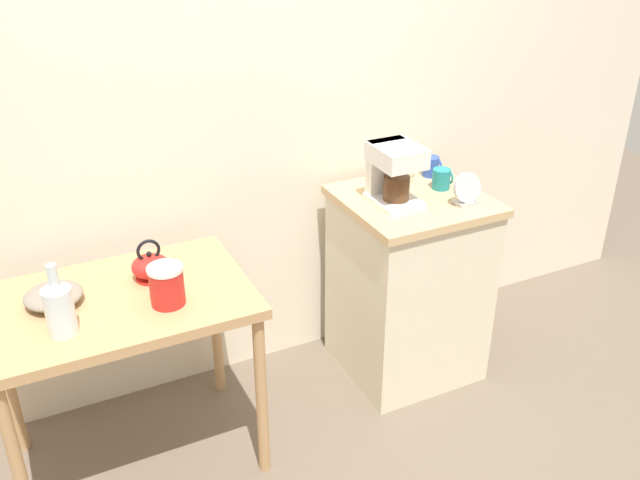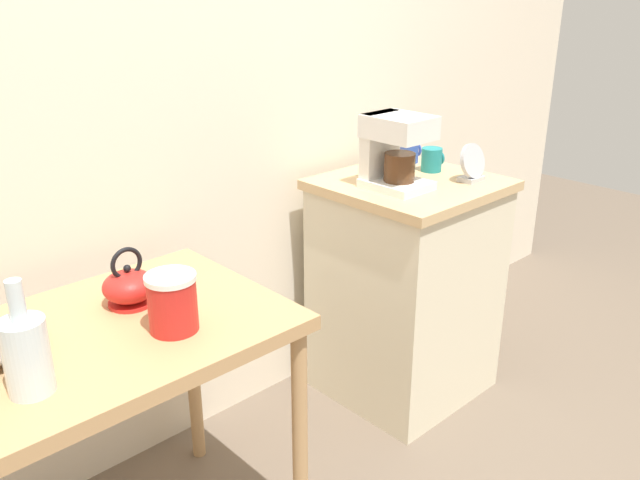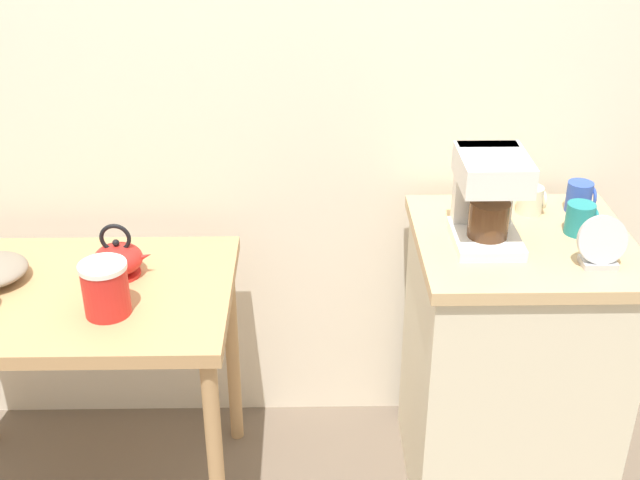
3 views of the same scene
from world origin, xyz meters
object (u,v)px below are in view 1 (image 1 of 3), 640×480
at_px(bowl_stoneware, 53,296).
at_px(teakettle, 151,266).
at_px(mug_blue, 431,166).
at_px(table_clock, 467,191).
at_px(coffee_maker, 393,171).
at_px(mug_small_cream, 404,173).
at_px(mug_dark_teal, 442,179).
at_px(glass_carafe_vase, 60,309).
at_px(canister_enamel, 167,285).

xyz_separation_m(bowl_stoneware, teakettle, (0.35, 0.03, 0.02)).
relative_size(mug_blue, table_clock, 0.65).
relative_size(teakettle, coffee_maker, 0.65).
bearing_deg(mug_small_cream, mug_blue, 2.86).
xyz_separation_m(bowl_stoneware, mug_small_cream, (1.54, 0.18, 0.12)).
distance_m(bowl_stoneware, mug_small_cream, 1.56).
xyz_separation_m(coffee_maker, mug_dark_teal, (0.28, 0.04, -0.10)).
xyz_separation_m(teakettle, coffee_maker, (1.02, -0.02, 0.20)).
bearing_deg(glass_carafe_vase, coffee_maker, 8.45).
distance_m(canister_enamel, coffee_maker, 1.05).
distance_m(teakettle, mug_small_cream, 1.21).
xyz_separation_m(canister_enamel, coffee_maker, (1.01, 0.18, 0.18)).
xyz_separation_m(mug_small_cream, mug_dark_teal, (0.11, -0.14, 0.00)).
xyz_separation_m(bowl_stoneware, table_clock, (1.64, -0.14, 0.14)).
bearing_deg(mug_small_cream, teakettle, -172.57).
xyz_separation_m(glass_carafe_vase, mug_dark_teal, (1.65, 0.24, 0.07)).
xyz_separation_m(mug_dark_teal, mug_blue, (0.04, 0.14, 0.00)).
height_order(teakettle, coffee_maker, coffee_maker).
height_order(glass_carafe_vase, mug_dark_teal, glass_carafe_vase).
xyz_separation_m(teakettle, glass_carafe_vase, (-0.35, -0.22, 0.04)).
relative_size(canister_enamel, coffee_maker, 0.57).
relative_size(glass_carafe_vase, mug_small_cream, 3.11).
bearing_deg(glass_carafe_vase, table_clock, 1.86).
bearing_deg(canister_enamel, mug_dark_teal, 9.54).
bearing_deg(mug_blue, coffee_maker, -150.32).
height_order(glass_carafe_vase, canister_enamel, glass_carafe_vase).
xyz_separation_m(canister_enamel, mug_small_cream, (1.18, 0.35, 0.08)).
bearing_deg(mug_dark_teal, teakettle, -179.18).
distance_m(coffee_maker, mug_dark_teal, 0.30).
xyz_separation_m(canister_enamel, mug_blue, (1.33, 0.36, 0.08)).
bearing_deg(mug_dark_teal, canister_enamel, -170.46).
bearing_deg(bowl_stoneware, canister_enamel, -25.24).
xyz_separation_m(canister_enamel, table_clock, (1.28, 0.03, 0.10)).
bearing_deg(table_clock, canister_enamel, -178.68).
bearing_deg(table_clock, bowl_stoneware, 175.13).
bearing_deg(mug_blue, mug_dark_teal, -106.13).
height_order(canister_enamel, mug_small_cream, mug_small_cream).
relative_size(mug_small_cream, table_clock, 0.59).
distance_m(canister_enamel, table_clock, 1.29).
xyz_separation_m(mug_small_cream, table_clock, (0.10, -0.32, 0.02)).
bearing_deg(table_clock, mug_dark_teal, 88.18).
bearing_deg(mug_small_cream, canister_enamel, -163.37).
height_order(canister_enamel, table_clock, table_clock).
bearing_deg(table_clock, mug_small_cream, 107.10).
xyz_separation_m(teakettle, mug_small_cream, (1.19, 0.16, 0.10)).
bearing_deg(canister_enamel, mug_blue, 15.17).
relative_size(bowl_stoneware, teakettle, 1.18).
bearing_deg(mug_small_cream, table_clock, -72.90).
bearing_deg(mug_small_cream, coffee_maker, -134.47).
distance_m(mug_small_cream, mug_dark_teal, 0.17).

